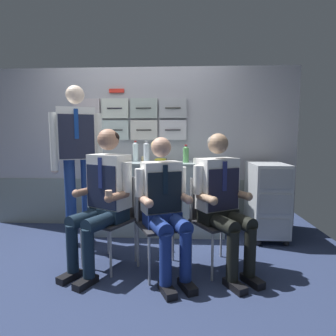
% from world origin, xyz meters
% --- Properties ---
extents(ground, '(4.80, 4.80, 0.04)m').
position_xyz_m(ground, '(0.00, 0.00, -0.02)').
color(ground, navy).
extents(galley_bulkhead, '(4.20, 0.14, 2.15)m').
position_xyz_m(galley_bulkhead, '(-0.01, 1.37, 1.06)').
color(galley_bulkhead, '#A7A7B2').
rests_on(galley_bulkhead, ground).
extents(galley_counter, '(1.75, 0.53, 0.91)m').
position_xyz_m(galley_counter, '(0.23, 1.09, 0.46)').
color(galley_counter, '#A2B3B6').
rests_on(galley_counter, ground).
extents(service_trolley, '(0.40, 0.65, 0.92)m').
position_xyz_m(service_trolley, '(1.60, 0.95, 0.49)').
color(service_trolley, black).
rests_on(service_trolley, ground).
extents(folding_chair_left, '(0.54, 0.54, 0.85)m').
position_xyz_m(folding_chair_left, '(-0.08, 0.20, 0.52)').
color(folding_chair_left, '#A8AAAF').
rests_on(folding_chair_left, ground).
extents(crew_member_left, '(0.61, 0.71, 1.31)m').
position_xyz_m(crew_member_left, '(-0.15, 0.06, 0.73)').
color(crew_member_left, black).
rests_on(crew_member_left, ground).
extents(folding_chair_right, '(0.53, 0.53, 0.85)m').
position_xyz_m(folding_chair_right, '(0.35, 0.09, 0.52)').
color(folding_chair_right, '#A8AAAF').
rests_on(folding_chair_right, ground).
extents(crew_member_right, '(0.54, 0.65, 1.23)m').
position_xyz_m(crew_member_right, '(0.42, -0.06, 0.67)').
color(crew_member_right, black).
rests_on(crew_member_right, ground).
extents(folding_chair_by_counter, '(0.54, 0.54, 0.85)m').
position_xyz_m(folding_chair_by_counter, '(0.86, 0.19, 0.52)').
color(folding_chair_by_counter, '#A8AAAF').
rests_on(folding_chair_by_counter, ground).
extents(crew_member_by_counter, '(0.59, 0.68, 1.27)m').
position_xyz_m(crew_member_by_counter, '(0.94, 0.05, 0.70)').
color(crew_member_by_counter, black).
rests_on(crew_member_by_counter, ground).
extents(crew_member_standing, '(0.53, 0.37, 1.79)m').
position_xyz_m(crew_member_standing, '(-0.60, 0.63, 1.09)').
color(crew_member_standing, black).
rests_on(crew_member_standing, ground).
extents(water_bottle_tall, '(0.07, 0.07, 0.27)m').
position_xyz_m(water_bottle_tall, '(0.12, 1.10, 1.04)').
color(water_bottle_tall, silver).
rests_on(water_bottle_tall, galley_counter).
extents(water_bottle_clear, '(0.07, 0.07, 0.22)m').
position_xyz_m(water_bottle_clear, '(0.62, 1.05, 1.02)').
color(water_bottle_clear, '#539754').
rests_on(water_bottle_clear, galley_counter).
extents(sparkling_bottle_green, '(0.07, 0.07, 0.27)m').
position_xyz_m(sparkling_bottle_green, '(-0.03, 1.16, 1.04)').
color(sparkling_bottle_green, silver).
rests_on(sparkling_bottle_green, galley_counter).
extents(coffee_cup_white, '(0.07, 0.07, 0.06)m').
position_xyz_m(coffee_cup_white, '(-0.42, 1.13, 0.94)').
color(coffee_cup_white, tan).
rests_on(coffee_cup_white, galley_counter).
extents(coffee_cup_spare, '(0.07, 0.07, 0.06)m').
position_xyz_m(coffee_cup_spare, '(0.74, 0.92, 0.95)').
color(coffee_cup_spare, silver).
rests_on(coffee_cup_spare, galley_counter).
extents(paper_cup_tan, '(0.07, 0.07, 0.06)m').
position_xyz_m(paper_cup_tan, '(0.07, 1.17, 0.95)').
color(paper_cup_tan, tan).
rests_on(paper_cup_tan, galley_counter).
extents(snack_banana, '(0.17, 0.10, 0.04)m').
position_xyz_m(snack_banana, '(0.28, 1.21, 0.93)').
color(snack_banana, yellow).
rests_on(snack_banana, galley_counter).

